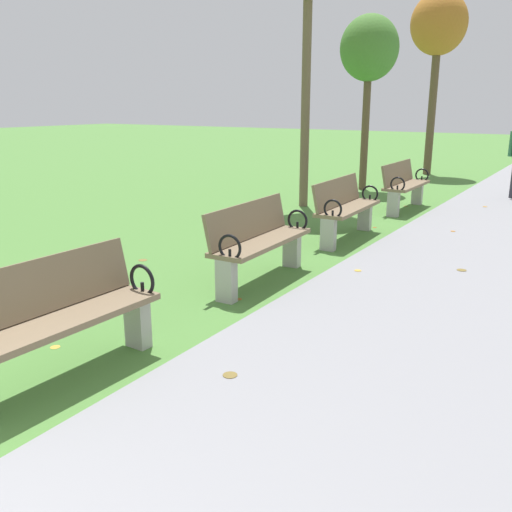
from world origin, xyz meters
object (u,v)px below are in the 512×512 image
Objects in this scene: park_bench_5 at (404,185)px; tree_4 at (439,27)px; park_bench_2 at (55,318)px; tree_3 at (369,51)px; park_bench_4 at (345,207)px; park_bench_3 at (258,240)px.

tree_4 is at bearing 101.36° from park_bench_5.
park_bench_2 is 10.50m from tree_3.
park_bench_4 is 9.30m from tree_4.
park_bench_2 and park_bench_4 have the same top height.
tree_3 is at bearing -97.43° from tree_4.
park_bench_3 is at bearing -77.26° from tree_3.
park_bench_2 is 7.97m from park_bench_5.
park_bench_3 is at bearing -90.00° from park_bench_5.
park_bench_3 is 1.01× the size of park_bench_5.
park_bench_2 is at bearing -90.00° from park_bench_5.
park_bench_2 is 14.22m from tree_4.
park_bench_2 is 2.76m from park_bench_3.
park_bench_2 and park_bench_5 have the same top height.
park_bench_2 is at bearing -80.69° from tree_3.
park_bench_2 is 0.42× the size of tree_3.
tree_4 reaches higher than tree_3.
park_bench_3 is 0.33× the size of tree_4.
park_bench_5 is 0.41× the size of tree_3.
tree_3 is (-1.65, 7.28, 2.61)m from park_bench_3.
park_bench_4 is 0.33× the size of tree_4.
tree_4 is at bearing 94.83° from park_bench_2.
tree_3 reaches higher than park_bench_4.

